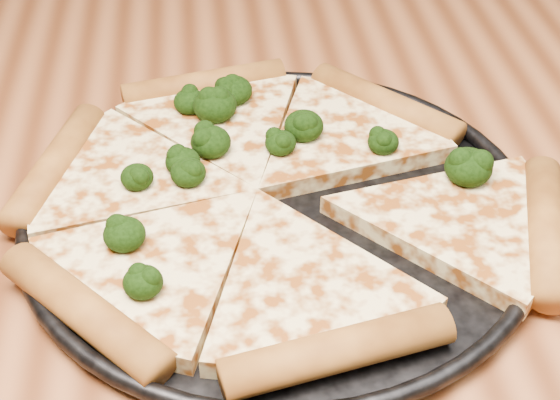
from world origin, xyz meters
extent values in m
cube|color=brown|center=(0.00, 0.00, 0.73)|extent=(1.20, 0.90, 0.04)
cylinder|color=black|center=(0.04, -0.01, 0.75)|extent=(0.33, 0.33, 0.01)
torus|color=black|center=(0.04, -0.01, 0.76)|extent=(0.34, 0.34, 0.01)
cylinder|color=#A26628|center=(0.13, 0.09, 0.77)|extent=(0.11, 0.11, 0.03)
cylinder|color=#A26628|center=(-0.01, 0.14, 0.77)|extent=(0.13, 0.05, 0.03)
cylinder|color=#A26628|center=(-0.11, 0.04, 0.77)|extent=(0.06, 0.13, 0.03)
cylinder|color=#A26628|center=(-0.08, -0.10, 0.77)|extent=(0.11, 0.11, 0.03)
cylinder|color=#A26628|center=(0.06, -0.14, 0.77)|extent=(0.13, 0.05, 0.03)
cylinder|color=#A26628|center=(0.20, -0.06, 0.77)|extent=(0.06, 0.13, 0.03)
ellipsoid|color=black|center=(0.12, 0.03, 0.78)|extent=(0.02, 0.02, 0.02)
ellipsoid|color=black|center=(-0.02, 0.01, 0.78)|extent=(0.02, 0.02, 0.02)
ellipsoid|color=black|center=(0.00, 0.09, 0.78)|extent=(0.03, 0.03, 0.02)
ellipsoid|color=black|center=(-0.06, -0.05, 0.78)|extent=(0.03, 0.03, 0.02)
ellipsoid|color=black|center=(-0.02, 0.02, 0.78)|extent=(0.02, 0.02, 0.02)
ellipsoid|color=black|center=(0.01, 0.11, 0.78)|extent=(0.02, 0.02, 0.02)
ellipsoid|color=black|center=(0.17, -0.01, 0.78)|extent=(0.03, 0.03, 0.02)
ellipsoid|color=black|center=(0.05, 0.04, 0.78)|extent=(0.02, 0.02, 0.02)
ellipsoid|color=black|center=(-0.05, 0.01, 0.78)|extent=(0.02, 0.02, 0.02)
ellipsoid|color=black|center=(0.02, 0.11, 0.78)|extent=(0.03, 0.03, 0.02)
ellipsoid|color=black|center=(-0.02, 0.10, 0.78)|extent=(0.02, 0.02, 0.02)
ellipsoid|color=black|center=(0.06, 0.06, 0.78)|extent=(0.03, 0.03, 0.02)
ellipsoid|color=black|center=(0.00, 0.04, 0.78)|extent=(0.03, 0.03, 0.02)
ellipsoid|color=black|center=(-0.05, -0.09, 0.78)|extent=(0.02, 0.02, 0.02)
camera|label=1|loc=(-0.01, -0.43, 1.11)|focal=52.80mm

